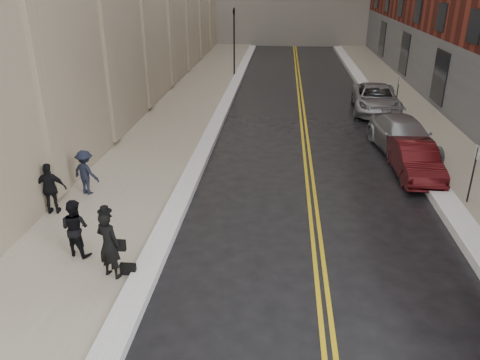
% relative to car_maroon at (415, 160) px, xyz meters
% --- Properties ---
extents(ground, '(160.00, 160.00, 0.00)m').
position_rel_car_maroon_xyz_m(ground, '(-6.68, -10.58, -0.70)').
color(ground, black).
rests_on(ground, ground).
extents(sidewalk_left, '(4.00, 64.00, 0.15)m').
position_rel_car_maroon_xyz_m(sidewalk_left, '(-11.18, 5.42, -0.62)').
color(sidewalk_left, gray).
rests_on(sidewalk_left, ground).
extents(sidewalk_right, '(3.00, 64.00, 0.15)m').
position_rel_car_maroon_xyz_m(sidewalk_right, '(2.32, 5.42, -0.62)').
color(sidewalk_right, gray).
rests_on(sidewalk_right, ground).
extents(lane_stripe_a, '(0.12, 64.00, 0.01)m').
position_rel_car_maroon_xyz_m(lane_stripe_a, '(-4.30, 5.42, -0.70)').
color(lane_stripe_a, gold).
rests_on(lane_stripe_a, ground).
extents(lane_stripe_b, '(0.12, 64.00, 0.01)m').
position_rel_car_maroon_xyz_m(lane_stripe_b, '(-4.06, 5.42, -0.70)').
color(lane_stripe_b, gold).
rests_on(lane_stripe_b, ground).
extents(snow_ridge_left, '(0.70, 60.80, 0.26)m').
position_rel_car_maroon_xyz_m(snow_ridge_left, '(-8.88, 5.42, -0.57)').
color(snow_ridge_left, white).
rests_on(snow_ridge_left, ground).
extents(snow_ridge_right, '(0.85, 60.80, 0.30)m').
position_rel_car_maroon_xyz_m(snow_ridge_right, '(0.47, 5.42, -0.55)').
color(snow_ridge_right, white).
rests_on(snow_ridge_right, ground).
extents(traffic_signal, '(0.18, 0.15, 5.20)m').
position_rel_car_maroon_xyz_m(traffic_signal, '(-9.28, 19.42, 2.39)').
color(traffic_signal, black).
rests_on(traffic_signal, ground).
extents(parking_sign_near, '(0.06, 0.35, 2.23)m').
position_rel_car_maroon_xyz_m(parking_sign_near, '(1.22, -2.58, 0.66)').
color(parking_sign_near, black).
rests_on(parking_sign_near, ground).
extents(parking_sign_far, '(0.06, 0.35, 2.23)m').
position_rel_car_maroon_xyz_m(parking_sign_far, '(1.22, 9.42, 0.66)').
color(parking_sign_far, black).
rests_on(parking_sign_far, ground).
extents(car_maroon, '(1.52, 4.26, 1.40)m').
position_rel_car_maroon_xyz_m(car_maroon, '(0.00, 0.00, 0.00)').
color(car_maroon, '#410B0E').
rests_on(car_maroon, ground).
extents(car_silver_near, '(2.80, 5.52, 1.53)m').
position_rel_car_maroon_xyz_m(car_silver_near, '(0.12, 2.78, 0.07)').
color(car_silver_near, '#93959A').
rests_on(car_silver_near, ground).
extents(car_silver_far, '(2.98, 5.74, 1.55)m').
position_rel_car_maroon_xyz_m(car_silver_far, '(0.12, 9.84, 0.07)').
color(car_silver_far, '#94959B').
rests_on(car_silver_far, ground).
extents(pedestrian_main, '(0.82, 0.69, 1.92)m').
position_rel_car_maroon_xyz_m(pedestrian_main, '(-9.71, -8.00, 0.41)').
color(pedestrian_main, black).
rests_on(pedestrian_main, sidewalk_left).
extents(pedestrian_a, '(0.97, 0.85, 1.70)m').
position_rel_car_maroon_xyz_m(pedestrian_a, '(-11.03, -7.06, 0.30)').
color(pedestrian_a, black).
rests_on(pedestrian_a, sidewalk_left).
extents(pedestrian_b, '(1.22, 0.96, 1.65)m').
position_rel_car_maroon_xyz_m(pedestrian_b, '(-12.34, -3.10, 0.28)').
color(pedestrian_b, black).
rests_on(pedestrian_b, sidewalk_left).
extents(pedestrian_c, '(1.09, 0.59, 1.77)m').
position_rel_car_maroon_xyz_m(pedestrian_c, '(-12.88, -4.69, 0.34)').
color(pedestrian_c, black).
rests_on(pedestrian_c, sidewalk_left).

